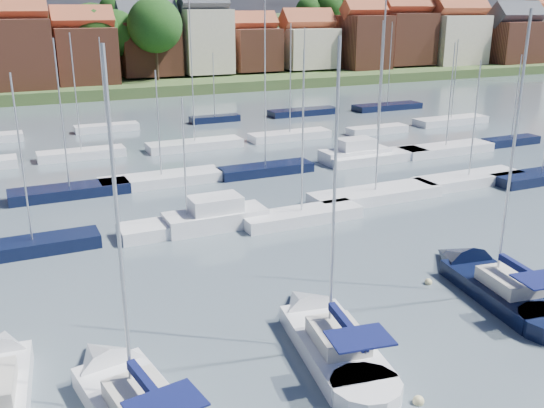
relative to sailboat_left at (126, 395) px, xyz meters
name	(u,v)px	position (x,y,z in m)	size (l,w,h in m)	color
ground	(199,157)	(14.99, 36.95, -0.36)	(260.00, 260.00, 0.00)	#415158
sailboat_left	(126,395)	(0.00, 0.00, 0.00)	(4.56, 11.12, 14.71)	white
sailboat_centre	(324,334)	(9.18, 0.85, 0.00)	(4.47, 11.11, 14.72)	white
sailboat_navy	(486,281)	(19.95, 2.01, 0.00)	(4.61, 11.68, 15.76)	black
buoy_c	(418,403)	(10.26, -4.72, -0.36)	(0.44, 0.44, 0.44)	beige
buoy_e	(428,284)	(17.36, 3.63, -0.36)	(0.43, 0.43, 0.43)	beige
marina_field	(234,162)	(16.90, 32.10, 0.07)	(79.62, 41.41, 15.93)	white
far_shore_town	(83,50)	(17.22, 129.62, 4.25)	(212.46, 90.00, 22.27)	#46542A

